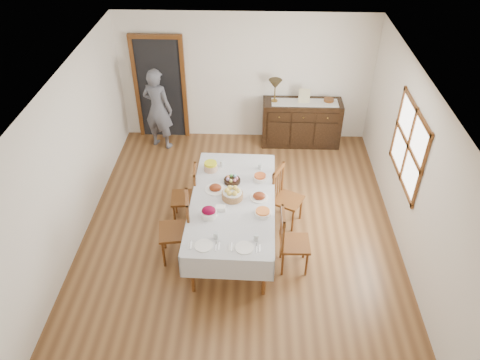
{
  "coord_description": "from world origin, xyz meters",
  "views": [
    {
      "loc": [
        0.21,
        -5.59,
        5.21
      ],
      "look_at": [
        0.0,
        0.1,
        0.95
      ],
      "focal_mm": 35.0,
      "sensor_mm": 36.0,
      "label": 1
    }
  ],
  "objects_px": {
    "chair_left_far": "(188,195)",
    "chair_right_far": "(285,196)",
    "chair_left_near": "(179,228)",
    "table_lamp": "(275,85)",
    "dining_table": "(233,204)",
    "chair_right_near": "(291,240)",
    "person": "(158,106)",
    "sideboard": "(301,123)"
  },
  "relations": [
    {
      "from": "dining_table",
      "to": "person",
      "type": "relative_size",
      "value": 1.38
    },
    {
      "from": "chair_right_near",
      "to": "table_lamp",
      "type": "height_order",
      "value": "table_lamp"
    },
    {
      "from": "sideboard",
      "to": "table_lamp",
      "type": "relative_size",
      "value": 3.4
    },
    {
      "from": "dining_table",
      "to": "sideboard",
      "type": "height_order",
      "value": "sideboard"
    },
    {
      "from": "chair_right_near",
      "to": "sideboard",
      "type": "distance_m",
      "value": 3.48
    },
    {
      "from": "person",
      "to": "sideboard",
      "type": "bearing_deg",
      "value": -156.05
    },
    {
      "from": "chair_right_near",
      "to": "chair_right_far",
      "type": "xyz_separation_m",
      "value": [
        -0.05,
        1.01,
        -0.0
      ]
    },
    {
      "from": "chair_left_far",
      "to": "chair_right_far",
      "type": "relative_size",
      "value": 1.0
    },
    {
      "from": "dining_table",
      "to": "chair_right_far",
      "type": "distance_m",
      "value": 0.98
    },
    {
      "from": "dining_table",
      "to": "sideboard",
      "type": "xyz_separation_m",
      "value": [
        1.24,
        2.95,
        -0.27
      ]
    },
    {
      "from": "chair_left_far",
      "to": "chair_right_far",
      "type": "xyz_separation_m",
      "value": [
        1.57,
        0.02,
        0.0
      ]
    },
    {
      "from": "sideboard",
      "to": "person",
      "type": "xyz_separation_m",
      "value": [
        -2.85,
        -0.2,
        0.42
      ]
    },
    {
      "from": "chair_left_far",
      "to": "person",
      "type": "bearing_deg",
      "value": -164.56
    },
    {
      "from": "table_lamp",
      "to": "chair_left_far",
      "type": "bearing_deg",
      "value": -120.12
    },
    {
      "from": "chair_right_far",
      "to": "table_lamp",
      "type": "height_order",
      "value": "table_lamp"
    },
    {
      "from": "chair_right_near",
      "to": "table_lamp",
      "type": "xyz_separation_m",
      "value": [
        -0.18,
        3.46,
        0.78
      ]
    },
    {
      "from": "chair_right_far",
      "to": "person",
      "type": "bearing_deg",
      "value": 72.96
    },
    {
      "from": "table_lamp",
      "to": "chair_left_near",
      "type": "bearing_deg",
      "value": -113.79
    },
    {
      "from": "chair_right_near",
      "to": "sideboard",
      "type": "relative_size",
      "value": 0.65
    },
    {
      "from": "chair_left_near",
      "to": "sideboard",
      "type": "height_order",
      "value": "chair_left_near"
    },
    {
      "from": "chair_left_near",
      "to": "chair_right_near",
      "type": "xyz_separation_m",
      "value": [
        1.64,
        -0.16,
        -0.05
      ]
    },
    {
      "from": "chair_right_near",
      "to": "person",
      "type": "height_order",
      "value": "person"
    },
    {
      "from": "chair_left_far",
      "to": "chair_right_near",
      "type": "bearing_deg",
      "value": 53.24
    },
    {
      "from": "chair_right_near",
      "to": "table_lamp",
      "type": "distance_m",
      "value": 3.55
    },
    {
      "from": "chair_right_near",
      "to": "sideboard",
      "type": "height_order",
      "value": "chair_right_near"
    },
    {
      "from": "chair_right_far",
      "to": "sideboard",
      "type": "xyz_separation_m",
      "value": [
        0.43,
        2.45,
        -0.05
      ]
    },
    {
      "from": "chair_right_near",
      "to": "person",
      "type": "distance_m",
      "value": 4.11
    },
    {
      "from": "person",
      "to": "dining_table",
      "type": "bearing_deg",
      "value": 140.23
    },
    {
      "from": "chair_left_near",
      "to": "sideboard",
      "type": "xyz_separation_m",
      "value": [
        2.02,
        3.3,
        -0.1
      ]
    },
    {
      "from": "chair_left_near",
      "to": "table_lamp",
      "type": "distance_m",
      "value": 3.68
    },
    {
      "from": "chair_right_far",
      "to": "person",
      "type": "relative_size",
      "value": 0.57
    },
    {
      "from": "dining_table",
      "to": "chair_left_near",
      "type": "height_order",
      "value": "chair_left_near"
    },
    {
      "from": "chair_right_near",
      "to": "chair_left_far",
      "type": "bearing_deg",
      "value": 57.05
    },
    {
      "from": "chair_left_near",
      "to": "table_lamp",
      "type": "relative_size",
      "value": 2.44
    },
    {
      "from": "chair_left_near",
      "to": "person",
      "type": "xyz_separation_m",
      "value": [
        -0.83,
        3.1,
        0.33
      ]
    },
    {
      "from": "person",
      "to": "table_lamp",
      "type": "xyz_separation_m",
      "value": [
        2.28,
        0.2,
        0.4
      ]
    },
    {
      "from": "chair_left_near",
      "to": "sideboard",
      "type": "relative_size",
      "value": 0.72
    },
    {
      "from": "dining_table",
      "to": "chair_right_near",
      "type": "bearing_deg",
      "value": -29.39
    },
    {
      "from": "chair_right_near",
      "to": "table_lamp",
      "type": "relative_size",
      "value": 2.23
    },
    {
      "from": "dining_table",
      "to": "person",
      "type": "xyz_separation_m",
      "value": [
        -1.61,
        2.76,
        0.15
      ]
    },
    {
      "from": "person",
      "to": "table_lamp",
      "type": "relative_size",
      "value": 3.88
    },
    {
      "from": "chair_left_far",
      "to": "table_lamp",
      "type": "distance_m",
      "value": 2.96
    }
  ]
}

